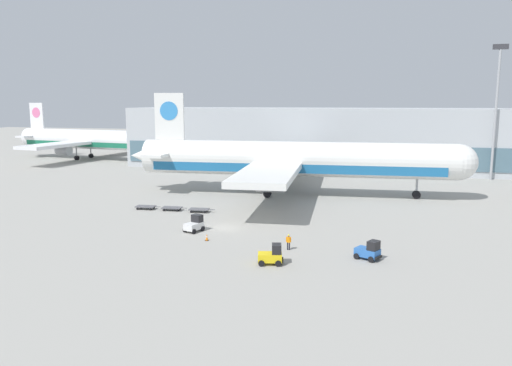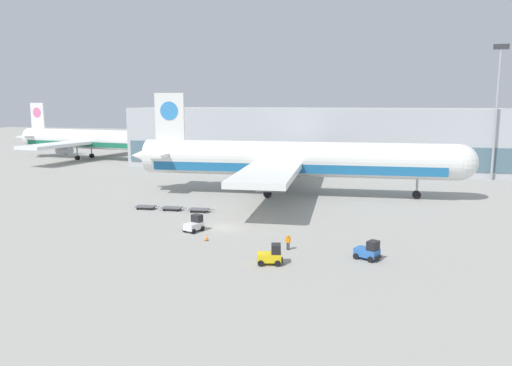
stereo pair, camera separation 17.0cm
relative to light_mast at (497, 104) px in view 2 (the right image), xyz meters
name	(u,v)px [view 2 (the right image)]	position (x,y,z in m)	size (l,w,h in m)	color
ground_plane	(223,228)	(-40.38, -49.62, -15.11)	(400.00, 400.00, 0.00)	#9E9B93
terminal_building	(319,138)	(-35.81, 10.13, -8.12)	(90.00, 18.20, 14.00)	#B2B7BC
light_mast	(497,104)	(0.00, 0.00, 0.00)	(2.80, 0.50, 26.45)	#9EA0A5
airplane_main	(291,160)	(-36.30, -25.40, -9.27)	(58.09, 48.42, 17.00)	white
airplane_distant	(93,140)	(-97.16, 12.28, -9.92)	(51.48, 43.23, 15.11)	white
baggage_tug_foreground	(195,224)	(-43.26, -52.02, -14.23)	(2.30, 2.77, 2.00)	silver
baggage_tug_mid	(271,255)	(-31.59, -61.79, -14.23)	(2.69, 2.08, 2.00)	yellow
baggage_tug_far	(369,251)	(-22.47, -58.03, -14.23)	(2.81, 2.46, 2.00)	#2D66B7
baggage_dolly_lead	(146,207)	(-54.74, -41.96, -14.72)	(3.75, 1.72, 0.48)	#56565B
baggage_dolly_second	(172,208)	(-50.67, -41.83, -14.72)	(3.75, 1.72, 0.48)	#56565B
baggage_dolly_third	(199,209)	(-46.46, -41.88, -14.72)	(3.75, 1.72, 0.48)	#56565B
ground_crew_near	(288,241)	(-30.85, -56.75, -14.12)	(0.56, 0.27, 1.69)	black
traffic_cone_near	(206,237)	(-40.49, -55.49, -14.73)	(0.40, 0.40, 0.77)	black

